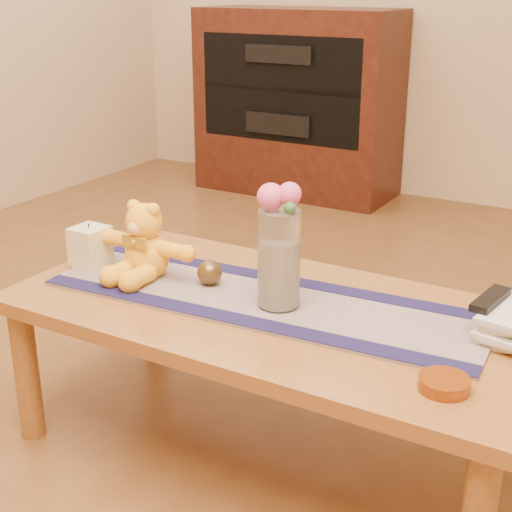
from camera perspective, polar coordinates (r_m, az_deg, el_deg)
The scene contains 29 objects.
floor at distance 2.19m, azimuth 1.17°, elevation -14.61°, with size 5.50×5.50×0.00m, color brown.
coffee_table_top at distance 1.97m, azimuth 1.26°, elevation -4.35°, with size 1.40×0.70×0.04m, color brown.
table_leg_fl at distance 2.24m, azimuth -17.26°, elevation -8.60°, with size 0.07×0.07×0.41m, color brown.
table_leg_bl at distance 2.61m, azimuth -8.02°, elevation -3.46°, with size 0.07×0.07×0.41m, color brown.
persian_runner at distance 1.98m, azimuth 0.50°, elevation -3.38°, with size 1.20×0.35×0.01m, color #1B1F4D.
runner_border_near at distance 1.87m, azimuth -1.47°, elevation -4.86°, with size 1.20×0.06×0.00m, color #17143D.
runner_border_far at distance 2.10m, azimuth 2.24°, elevation -1.82°, with size 1.20×0.06×0.00m, color #17143D.
teddy_bear at distance 2.13m, azimuth -8.47°, elevation 1.19°, with size 0.31×0.25×0.21m, color yellow, non-canonical shape.
pillar_candle at distance 2.25m, azimuth -12.65°, elevation 0.75°, with size 0.10×0.10×0.12m, color beige.
candle_wick at distance 2.23m, azimuth -12.78°, elevation 2.31°, with size 0.00×0.00×0.01m, color black.
glass_vase at distance 1.89m, azimuth 1.79°, elevation -0.23°, with size 0.11×0.11×0.26m, color silver.
potpourri_fill at distance 1.91m, azimuth 1.77°, elevation -1.32°, with size 0.09×0.09×0.18m, color beige.
rose_left at distance 1.84m, azimuth 1.14°, elevation 4.59°, with size 0.07×0.07×0.07m, color #EE5488.
rose_right at distance 1.83m, azimuth 2.61°, elevation 4.81°, with size 0.06×0.06×0.06m, color #EE5488.
blue_flower_back at distance 1.87m, azimuth 2.62°, elevation 4.58°, with size 0.04×0.04×0.04m, color #47489A.
blue_flower_side at distance 1.88m, azimuth 1.32°, elevation 4.41°, with size 0.04×0.04×0.04m, color #47489A.
leaf_sprig at distance 1.81m, azimuth 2.65°, elevation 3.73°, with size 0.03×0.03×0.03m, color #33662D.
bronze_ball at distance 2.06m, azimuth -3.60°, elevation -1.29°, with size 0.07×0.07×0.07m, color brown.
book_bottom at distance 1.91m, azimuth 17.51°, elevation -5.14°, with size 0.17×0.22×0.02m, color #FBF3C2.
book_lower at distance 1.90m, azimuth 17.66°, elevation -4.71°, with size 0.16×0.22×0.02m, color #FBF3C2.
book_upper at distance 1.90m, azimuth 17.49°, elevation -4.03°, with size 0.17×0.22×0.02m, color #FBF3C2.
book_top at distance 1.89m, azimuth 17.78°, elevation -3.63°, with size 0.16×0.22×0.02m, color #FBF3C2.
tv_remote at distance 1.88m, azimuth 17.64°, elevation -3.20°, with size 0.04×0.16×0.02m, color black.
amber_dish at distance 1.62m, azimuth 14.31°, elevation -9.53°, with size 0.11×0.11×0.03m, color #BF5914.
media_cabinet at distance 4.59m, azimuth 3.26°, elevation 11.70°, with size 1.20×0.50×1.10m, color black.
cabinet_cavity at distance 4.37m, azimuth 1.85°, elevation 12.73°, with size 1.02×0.03×0.61m, color black.
cabinet_shelf at distance 4.45m, azimuth 2.39°, elevation 12.85°, with size 1.02×0.20×0.03m, color black.
stereo_upper at distance 4.44m, azimuth 2.55°, elevation 15.41°, with size 0.42×0.28×0.10m, color black.
stereo_lower at distance 4.50m, azimuth 2.47°, elevation 10.38°, with size 0.42×0.28×0.12m, color black.
Camera 1 is at (0.86, -1.56, 1.26)m, focal length 51.88 mm.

